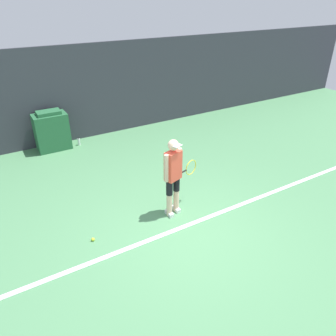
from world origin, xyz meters
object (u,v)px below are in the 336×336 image
at_px(tennis_ball, 93,239).
at_px(covered_chair, 52,131).
at_px(tennis_player, 174,174).
at_px(water_bottle, 79,142).

bearing_deg(tennis_ball, covered_chair, 84.84).
xyz_separation_m(tennis_player, water_bottle, (-0.66, 4.51, -0.84)).
relative_size(tennis_player, covered_chair, 1.44).
distance_m(tennis_ball, water_bottle, 4.65).
bearing_deg(tennis_player, tennis_ball, 162.72).
xyz_separation_m(tennis_ball, covered_chair, (0.42, 4.63, 0.54)).
height_order(covered_chair, water_bottle, covered_chair).
relative_size(tennis_player, water_bottle, 7.14).
relative_size(tennis_ball, water_bottle, 0.28).
xyz_separation_m(covered_chair, water_bottle, (0.72, -0.12, -0.46)).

